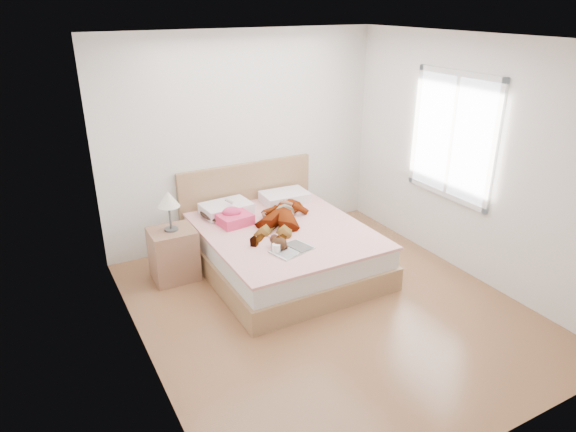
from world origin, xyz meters
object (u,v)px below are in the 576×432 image
at_px(plush_toy, 278,243).
at_px(nightstand, 173,250).
at_px(magazine, 292,250).
at_px(phone, 229,201).
at_px(woman, 283,212).
at_px(coffee_mug, 276,248).
at_px(bed, 280,244).
at_px(towel, 234,218).

relative_size(plush_toy, nightstand, 0.24).
distance_m(magazine, plush_toy, 0.16).
distance_m(plush_toy, nightstand, 1.23).
bearing_deg(nightstand, phone, 15.44).
xyz_separation_m(woman, coffee_mug, (-0.45, -0.70, -0.05)).
bearing_deg(phone, magazine, -128.77).
bearing_deg(woman, nightstand, -148.01).
height_order(woman, nightstand, nightstand).
relative_size(phone, plush_toy, 0.42).
height_order(plush_toy, nightstand, nightstand).
xyz_separation_m(bed, magazine, (-0.18, -0.61, 0.24)).
relative_size(coffee_mug, plush_toy, 0.54).
relative_size(towel, coffee_mug, 3.04).
distance_m(woman, plush_toy, 0.75).
relative_size(bed, plush_toy, 8.54).
distance_m(bed, nightstand, 1.22).
distance_m(coffee_mug, nightstand, 1.23).
xyz_separation_m(towel, magazine, (0.25, -0.91, -0.07)).
xyz_separation_m(bed, coffee_mug, (-0.35, -0.58, 0.28)).
relative_size(woman, bed, 0.73).
relative_size(towel, nightstand, 0.39).
distance_m(phone, magazine, 1.17).
bearing_deg(woman, phone, -178.32).
xyz_separation_m(towel, nightstand, (-0.74, 0.01, -0.25)).
distance_m(towel, magazine, 0.95).
bearing_deg(phone, coffee_mug, -136.91).
relative_size(magazine, plush_toy, 1.99).
height_order(phone, bed, bed).
height_order(coffee_mug, nightstand, nightstand).
xyz_separation_m(magazine, nightstand, (-0.99, 0.92, -0.18)).
relative_size(woman, nightstand, 1.46).
xyz_separation_m(phone, towel, (-0.04, -0.22, -0.12)).
bearing_deg(towel, coffee_mug, -84.23).
height_order(phone, magazine, phone).
relative_size(bed, nightstand, 2.01).
bearing_deg(towel, magazine, -74.40).
height_order(bed, plush_toy, bed).
height_order(towel, magazine, towel).
height_order(bed, magazine, bed).
xyz_separation_m(plush_toy, nightstand, (-0.88, 0.82, -0.24)).
height_order(bed, towel, bed).
bearing_deg(nightstand, magazine, -42.95).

